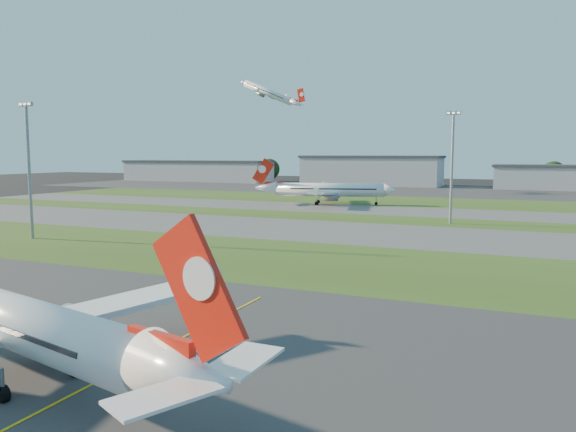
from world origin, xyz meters
The scene contains 18 objects.
grass_strip_a centered at (0.00, 52.00, 0.01)m, with size 300.00×34.00×0.01m, color #344C19.
taxiway_a centered at (0.00, 85.00, 0.01)m, with size 300.00×32.00×0.01m, color #515154.
grass_strip_b centered at (0.00, 110.00, 0.01)m, with size 300.00×18.00×0.01m, color #344C19.
taxiway_b centered at (0.00, 132.00, 0.01)m, with size 300.00×26.00×0.01m, color #515154.
grass_strip_c centered at (0.00, 165.00, 0.01)m, with size 300.00×40.00×0.01m, color #344C19.
apron_far centered at (0.00, 225.00, 0.01)m, with size 400.00×80.00×0.01m, color #333335.
yellow_line centered at (5.00, 0.00, 0.00)m, with size 0.25×60.00×0.02m, color gold.
airliner_parked centered at (-0.89, 2.50, 4.12)m, with size 37.10×31.13×11.74m.
airliner_taxiing centered at (-27.61, 143.02, 4.62)m, with size 41.05×34.52×13.15m.
airliner_departing centered at (-79.69, 206.78, 43.54)m, with size 31.85×26.97×9.93m.
light_mast_west centered at (-55.00, 52.00, 14.81)m, with size 3.20×0.70×25.80m.
light_mast_centre centered at (15.00, 108.00, 14.81)m, with size 3.20×0.70×25.80m.
hangar_far_west centered at (-150.00, 255.00, 6.14)m, with size 91.80×23.00×12.20m.
hangar_west centered at (-45.00, 255.00, 7.64)m, with size 71.40×23.00×15.20m.
tree_far_west centered at (-190.00, 268.00, 6.49)m, with size 11.00×11.00×12.00m.
tree_west centered at (-110.00, 270.00, 7.14)m, with size 12.10×12.10×13.20m.
tree_mid_west centered at (-20.00, 266.00, 5.84)m, with size 9.90×9.90×10.80m.
tree_mid_east centered at (40.00, 269.00, 6.81)m, with size 11.55×11.55×12.60m.
Camera 1 is at (32.98, -25.35, 16.23)m, focal length 35.00 mm.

